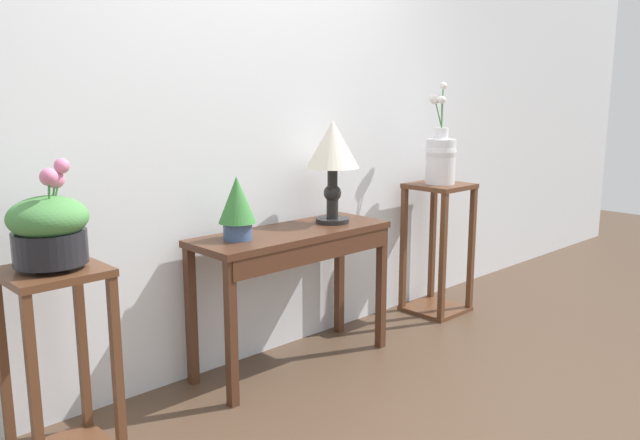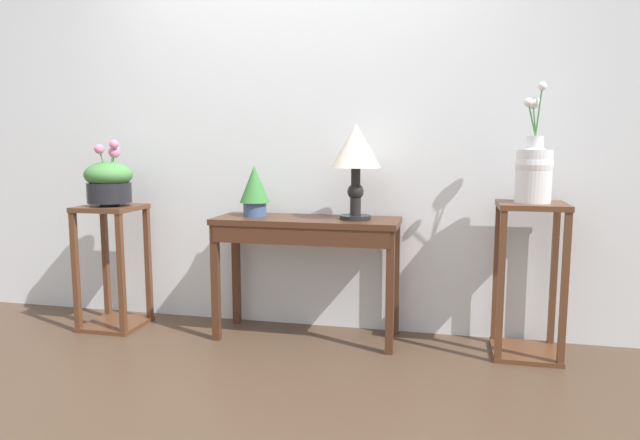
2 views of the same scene
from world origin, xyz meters
The scene contains 9 objects.
ground_plane centered at (0.00, 0.00, 0.00)m, with size 12.00×12.00×0.01m, color #4C3828.
back_wall_with_art centered at (0.00, 1.35, 1.40)m, with size 9.00×0.10×2.80m.
console_table centered at (0.11, 1.04, 0.64)m, with size 1.12×0.40×0.75m.
table_lamp centered at (0.40, 1.06, 1.15)m, with size 0.29×0.29×0.56m.
potted_plant_on_console centered at (-0.23, 1.08, 0.92)m, with size 0.18×0.18×0.31m.
pedestal_stand_left centered at (-1.18, 0.99, 0.40)m, with size 0.37×0.37×0.80m.
planter_bowl_wide_left centered at (-1.17, 0.99, 0.96)m, with size 0.30×0.30×0.42m.
pedestal_stand_right centered at (1.39, 1.06, 0.44)m, with size 0.37×0.37×0.87m.
flower_vase_tall_right centered at (1.39, 1.06, 1.06)m, with size 0.20×0.20×0.65m.
Camera 2 is at (0.94, -2.21, 1.19)m, focal length 31.62 mm.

